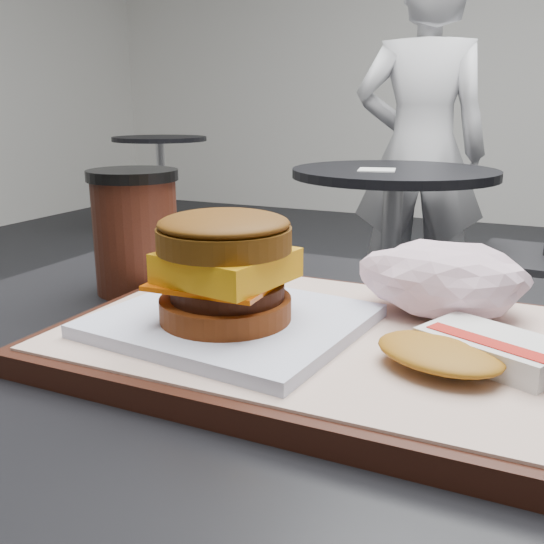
{
  "coord_description": "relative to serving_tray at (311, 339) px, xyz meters",
  "views": [
    {
      "loc": [
        0.14,
        -0.42,
        0.96
      ],
      "look_at": [
        -0.04,
        -0.02,
        0.83
      ],
      "focal_mm": 40.0,
      "sensor_mm": 36.0,
      "label": 1
    }
  ],
  "objects": [
    {
      "name": "serving_tray",
      "position": [
        0.0,
        0.0,
        0.0
      ],
      "size": [
        0.38,
        0.28,
        0.02
      ],
      "color": "black",
      "rests_on": "customer_table"
    },
    {
      "name": "breakfast_sandwich",
      "position": [
        -0.06,
        -0.03,
        0.05
      ],
      "size": [
        0.21,
        0.19,
        0.09
      ],
      "color": "white",
      "rests_on": "serving_tray"
    },
    {
      "name": "hash_brown",
      "position": [
        0.12,
        -0.02,
        0.02
      ],
      "size": [
        0.13,
        0.12,
        0.02
      ],
      "color": "silver",
      "rests_on": "serving_tray"
    },
    {
      "name": "crumpled_wrapper",
      "position": [
        0.09,
        0.08,
        0.04
      ],
      "size": [
        0.13,
        0.11,
        0.06
      ],
      "primitive_type": null,
      "color": "white",
      "rests_on": "serving_tray"
    },
    {
      "name": "coffee_cup",
      "position": [
        -0.22,
        0.08,
        0.06
      ],
      "size": [
        0.09,
        0.09,
        0.13
      ],
      "color": "#3B170E",
      "rests_on": "customer_table"
    },
    {
      "name": "neighbor_table",
      "position": [
        -0.34,
        1.65,
        -0.23
      ],
      "size": [
        0.7,
        0.7,
        0.75
      ],
      "color": "black",
      "rests_on": "ground"
    },
    {
      "name": "napkin",
      "position": [
        -0.38,
        1.57,
        -0.03
      ],
      "size": [
        0.14,
        0.14,
        0.0
      ],
      "primitive_type": "cube",
      "rotation": [
        0.0,
        0.0,
        0.2
      ],
      "color": "white",
      "rests_on": "neighbor_table"
    },
    {
      "name": "patron",
      "position": [
        -0.37,
        2.22,
        -0.02
      ],
      "size": [
        0.62,
        0.48,
        1.53
      ],
      "primitive_type": "imported",
      "rotation": [
        0.0,
        0.0,
        3.36
      ],
      "color": "silver",
      "rests_on": "ground"
    },
    {
      "name": "bg_table_mid",
      "position": [
        -2.39,
        3.2,
        -0.22
      ],
      "size": [
        0.66,
        0.66,
        0.75
      ],
      "color": "black",
      "rests_on": "ground"
    }
  ]
}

